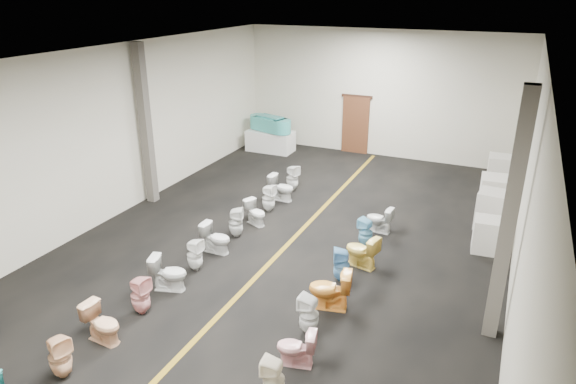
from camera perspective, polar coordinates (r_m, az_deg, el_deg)
name	(u,v)px	position (r m, az deg, el deg)	size (l,w,h in m)	color
floor	(286,246)	(12.48, -0.22, -6.04)	(16.00, 16.00, 0.00)	black
ceiling	(286,55)	(11.10, -0.25, 14.93)	(16.00, 16.00, 0.00)	black
wall_back	(379,94)	(18.94, 10.09, 10.64)	(10.00, 10.00, 0.00)	beige
wall_left	(113,133)	(14.33, -18.83, 6.19)	(16.00, 16.00, 0.00)	beige
wall_right	(527,192)	(10.65, 25.02, 0.00)	(16.00, 16.00, 0.00)	beige
aisle_stripe	(286,246)	(12.48, -0.22, -6.03)	(0.12, 15.60, 0.01)	#806012
back_door	(355,125)	(19.35, 7.50, 7.39)	(1.00, 0.10, 2.10)	#562D19
door_frame	(357,96)	(19.13, 7.67, 10.50)	(1.15, 0.08, 0.10)	#331C11
column_left	(146,126)	(14.89, -15.54, 7.13)	(0.25, 0.25, 4.50)	#59544C
column_right	(509,220)	(9.25, 23.33, -2.92)	(0.25, 0.25, 4.50)	#59544C
display_table	(270,141)	(19.54, -1.97, 5.68)	(1.73, 0.87, 0.77)	white
bathtub	(270,123)	(19.36, -1.99, 7.63)	(1.81, 1.02, 0.55)	#3CADA7
appliance_crate_a	(487,235)	(12.99, 21.25, -4.47)	(0.63, 0.63, 0.82)	silver
appliance_crate_b	(492,210)	(14.20, 21.73, -1.86)	(0.73, 0.73, 1.00)	silver
appliance_crate_c	(496,193)	(15.48, 22.08, -0.10)	(0.83, 0.83, 0.94)	white
appliance_crate_d	(500,172)	(17.08, 22.48, 2.03)	(0.73, 0.73, 1.05)	silver
toilet_left_1	(60,356)	(9.29, -24.00, -16.34)	(0.35, 0.36, 0.78)	#F7C192
toilet_left_2	(102,323)	(9.83, -19.92, -13.56)	(0.41, 0.71, 0.73)	#F1B788
toilet_left_3	(140,295)	(10.33, -16.09, -10.96)	(0.36, 0.36, 0.79)	pink
toilet_left_4	(169,273)	(10.93, -13.09, -8.76)	(0.42, 0.74, 0.76)	silver
toilet_left_5	(195,255)	(11.52, -10.32, -6.87)	(0.34, 0.34, 0.75)	white
toilet_left_6	(216,238)	(12.18, -7.98, -5.10)	(0.40, 0.71, 0.72)	silver
toilet_left_7	(236,222)	(12.85, -5.82, -3.38)	(0.35, 0.35, 0.77)	silver
toilet_left_8	(256,213)	(13.48, -3.60, -2.31)	(0.37, 0.65, 0.66)	white
toilet_left_9	(268,198)	(14.21, -2.18, -0.68)	(0.35, 0.36, 0.78)	white
toilet_left_10	(282,188)	(14.96, -0.73, 0.48)	(0.42, 0.74, 0.76)	silver
toilet_left_11	(292,178)	(15.66, 0.49, 1.57)	(0.36, 0.37, 0.80)	white
toilet_right_2	(274,380)	(8.19, -1.62, -20.11)	(0.33, 0.34, 0.74)	#F2E5C9
toilet_right_3	(296,348)	(8.80, 0.92, -16.94)	(0.37, 0.65, 0.67)	#EFAAAC
toilet_right_4	(309,315)	(9.44, 2.34, -13.46)	(0.35, 0.36, 0.78)	silver
toilet_right_5	(330,290)	(10.10, 4.67, -10.75)	(0.46, 0.81, 0.83)	gold
toilet_right_6	(342,265)	(10.99, 5.98, -8.08)	(0.34, 0.35, 0.76)	#63A1D2
toilet_right_7	(362,251)	(11.58, 8.18, -6.50)	(0.43, 0.76, 0.77)	#F3D159
toilet_right_8	(366,232)	(12.47, 8.62, -4.47)	(0.33, 0.33, 0.72)	#76C0E1
toilet_right_9	(379,219)	(13.25, 10.11, -3.01)	(0.38, 0.67, 0.69)	silver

